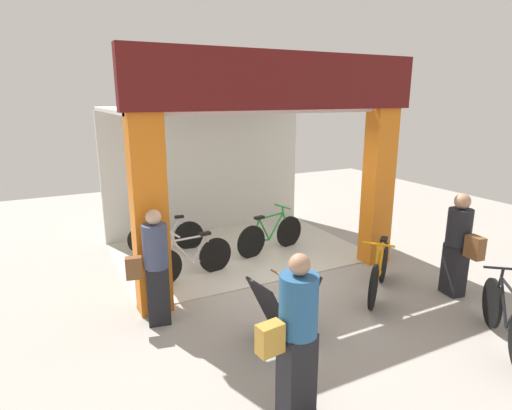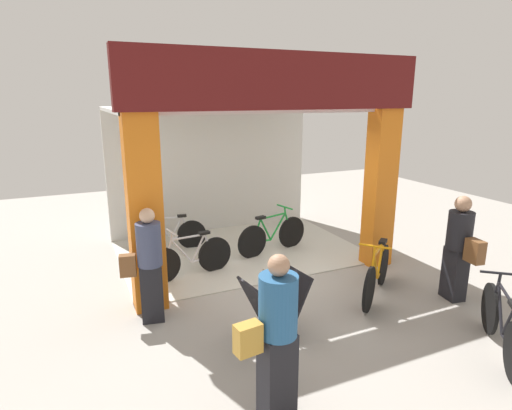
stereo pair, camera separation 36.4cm
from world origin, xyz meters
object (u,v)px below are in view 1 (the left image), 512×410
(bicycle_parked_0, at_px, (379,271))
(pedestrian_2, at_px, (459,243))
(bicycle_inside_1, at_px, (271,235))
(bicycle_inside_0, at_px, (191,259))
(bicycle_inside_2, at_px, (167,236))
(pedestrian_0, at_px, (155,267))
(sandwich_board_sign, at_px, (284,305))
(bicycle_parked_1, at_px, (506,320))
(pedestrian_1, at_px, (296,335))

(bicycle_parked_0, bearing_deg, pedestrian_2, -28.60)
(bicycle_inside_1, distance_m, bicycle_parked_0, 2.46)
(bicycle_inside_0, height_order, bicycle_inside_1, bicycle_inside_1)
(bicycle_inside_0, height_order, bicycle_inside_2, bicycle_inside_0)
(bicycle_inside_2, relative_size, pedestrian_0, 0.92)
(bicycle_inside_0, relative_size, sandwich_board_sign, 1.81)
(bicycle_inside_1, bearing_deg, bicycle_parked_1, -76.98)
(bicycle_inside_1, distance_m, pedestrian_0, 3.21)
(bicycle_inside_1, distance_m, pedestrian_1, 4.49)
(pedestrian_2, bearing_deg, bicycle_parked_0, 151.40)
(bicycle_inside_0, relative_size, bicycle_parked_1, 1.18)
(bicycle_parked_0, relative_size, pedestrian_0, 0.85)
(pedestrian_1, distance_m, pedestrian_2, 3.77)
(bicycle_inside_2, relative_size, bicycle_parked_0, 1.09)
(bicycle_inside_0, bearing_deg, bicycle_parked_0, -37.71)
(bicycle_inside_2, xyz_separation_m, pedestrian_1, (-0.12, -4.99, 0.54))
(bicycle_inside_0, xyz_separation_m, bicycle_parked_1, (2.79, -3.72, 0.02))
(bicycle_parked_0, xyz_separation_m, bicycle_parked_1, (0.35, -1.83, -0.00))
(pedestrian_1, bearing_deg, bicycle_inside_2, 88.64)
(bicycle_parked_1, distance_m, sandwich_board_sign, 2.73)
(pedestrian_0, distance_m, pedestrian_1, 2.45)
(bicycle_parked_0, distance_m, bicycle_parked_1, 1.87)
(bicycle_parked_0, bearing_deg, pedestrian_0, 168.17)
(bicycle_parked_1, relative_size, pedestrian_2, 0.83)
(pedestrian_2, bearing_deg, bicycle_inside_0, 144.80)
(pedestrian_0, relative_size, pedestrian_2, 0.99)
(pedestrian_1, height_order, pedestrian_2, pedestrian_1)
(bicycle_inside_1, xyz_separation_m, bicycle_parked_1, (0.97, -4.21, 0.01))
(pedestrian_1, relative_size, pedestrian_2, 1.03)
(bicycle_inside_2, height_order, bicycle_parked_0, bicycle_parked_0)
(bicycle_inside_1, relative_size, pedestrian_1, 0.97)
(pedestrian_0, bearing_deg, bicycle_inside_0, 53.56)
(pedestrian_0, bearing_deg, pedestrian_1, -72.32)
(pedestrian_1, bearing_deg, pedestrian_0, 107.68)
(bicycle_inside_1, bearing_deg, bicycle_parked_0, -75.28)
(bicycle_parked_1, bearing_deg, pedestrian_1, 176.16)
(sandwich_board_sign, bearing_deg, bicycle_inside_2, 98.13)
(bicycle_inside_1, height_order, pedestrian_0, pedestrian_0)
(bicycle_inside_2, height_order, pedestrian_0, pedestrian_0)
(bicycle_inside_0, height_order, pedestrian_0, pedestrian_0)
(pedestrian_0, xyz_separation_m, pedestrian_2, (4.36, -1.26, 0.02))
(bicycle_inside_2, distance_m, sandwich_board_sign, 3.73)
(bicycle_inside_1, height_order, sandwich_board_sign, bicycle_inside_1)
(bicycle_inside_0, height_order, bicycle_parked_0, bicycle_parked_0)
(bicycle_parked_1, height_order, pedestrian_2, pedestrian_2)
(bicycle_parked_1, distance_m, pedestrian_2, 1.52)
(bicycle_inside_0, height_order, bicycle_parked_1, bicycle_parked_1)
(bicycle_inside_2, distance_m, pedestrian_1, 5.02)
(bicycle_inside_0, distance_m, pedestrian_2, 4.28)
(bicycle_parked_0, bearing_deg, sandwich_board_sign, -170.18)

